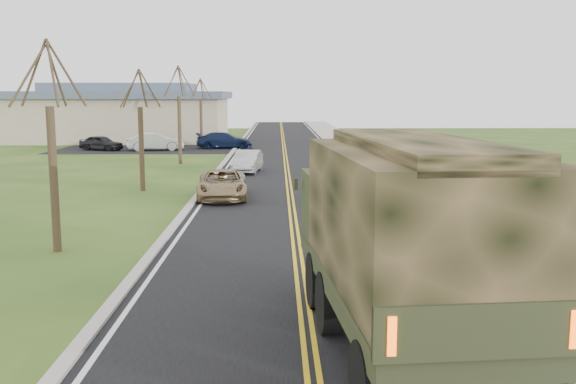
{
  "coord_description": "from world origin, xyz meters",
  "views": [
    {
      "loc": [
        -0.57,
        -8.35,
        4.51
      ],
      "look_at": [
        -0.27,
        9.56,
        1.8
      ],
      "focal_mm": 40.0,
      "sensor_mm": 36.0,
      "label": 1
    }
  ],
  "objects_px": {
    "military_truck": "(403,229)",
    "sedan_silver": "(247,161)",
    "pickup_navy": "(570,207)",
    "suv_champagne": "(222,184)"
  },
  "relations": [
    {
      "from": "military_truck",
      "to": "sedan_silver",
      "type": "height_order",
      "value": "military_truck"
    },
    {
      "from": "sedan_silver",
      "to": "pickup_navy",
      "type": "distance_m",
      "value": 19.85
    },
    {
      "from": "suv_champagne",
      "to": "sedan_silver",
      "type": "relative_size",
      "value": 1.18
    },
    {
      "from": "sedan_silver",
      "to": "pickup_navy",
      "type": "relative_size",
      "value": 0.83
    },
    {
      "from": "military_truck",
      "to": "suv_champagne",
      "type": "xyz_separation_m",
      "value": [
        -4.62,
        16.95,
        -1.56
      ]
    },
    {
      "from": "pickup_navy",
      "to": "military_truck",
      "type": "bearing_deg",
      "value": 152.94
    },
    {
      "from": "pickup_navy",
      "to": "suv_champagne",
      "type": "bearing_deg",
      "value": 73.42
    },
    {
      "from": "military_truck",
      "to": "sedan_silver",
      "type": "bearing_deg",
      "value": 93.7
    },
    {
      "from": "military_truck",
      "to": "sedan_silver",
      "type": "relative_size",
      "value": 2.03
    },
    {
      "from": "sedan_silver",
      "to": "pickup_navy",
      "type": "height_order",
      "value": "pickup_navy"
    }
  ]
}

